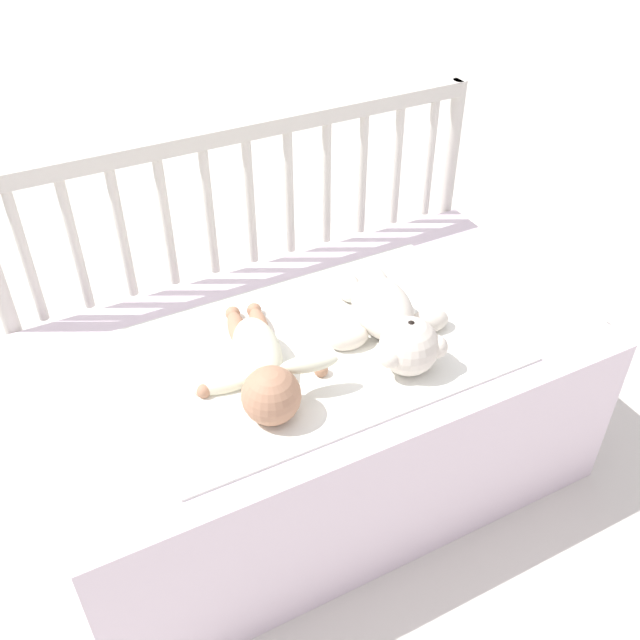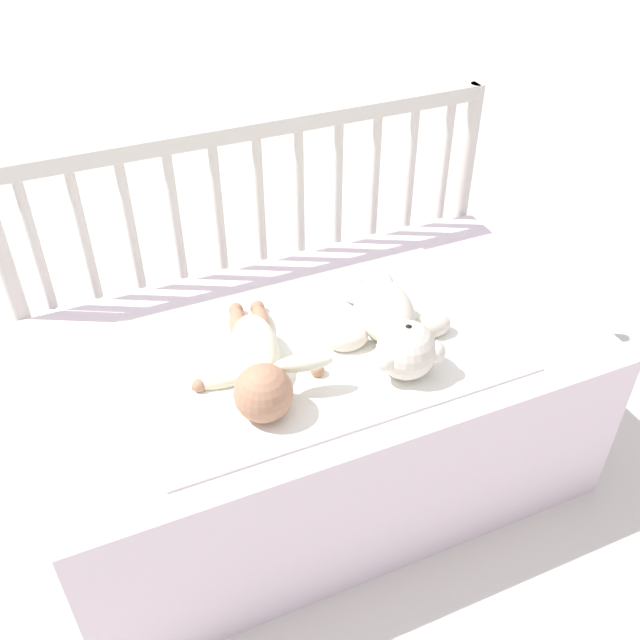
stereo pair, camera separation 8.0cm
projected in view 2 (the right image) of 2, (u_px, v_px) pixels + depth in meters
name	position (u px, v px, depth m)	size (l,w,h in m)	color
ground_plane	(319.00, 469.00, 1.78)	(12.00, 12.00, 0.00)	silver
crib_mattress	(319.00, 410.00, 1.65)	(1.18, 0.65, 0.42)	silver
crib_rail	(261.00, 212.00, 1.69)	(1.18, 0.04, 0.78)	beige
blanket	(319.00, 346.00, 1.50)	(0.78, 0.49, 0.01)	white
teddy_bear	(390.00, 323.00, 1.48)	(0.28, 0.38, 0.12)	silver
baby	(258.00, 363.00, 1.39)	(0.27, 0.38, 0.11)	#EAEACC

